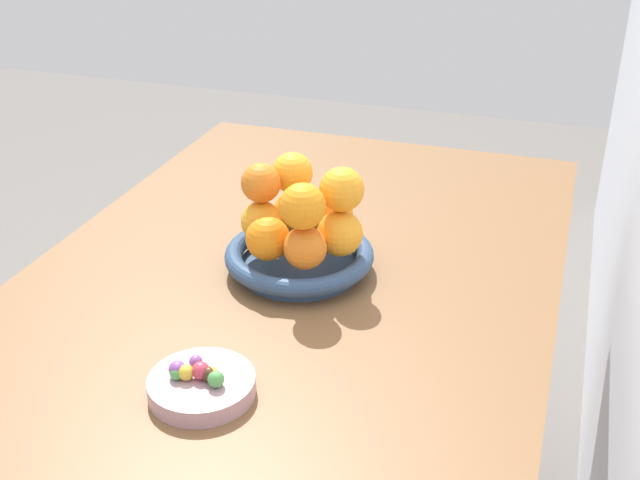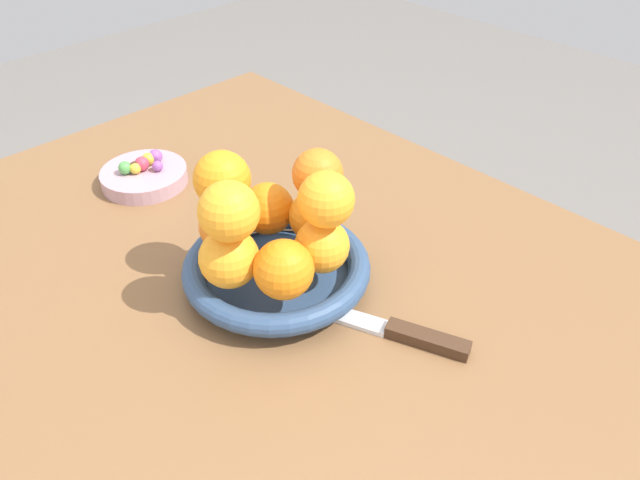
% 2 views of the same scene
% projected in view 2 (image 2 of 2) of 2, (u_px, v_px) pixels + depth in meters
% --- Properties ---
extents(dining_table, '(1.10, 0.76, 0.74)m').
position_uv_depth(dining_table, '(298.00, 342.00, 0.78)').
color(dining_table, brown).
rests_on(dining_table, ground_plane).
extents(fruit_bowl, '(0.22, 0.22, 0.04)m').
position_uv_depth(fruit_bowl, '(277.00, 270.00, 0.73)').
color(fruit_bowl, navy).
rests_on(fruit_bowl, dining_table).
extents(candy_dish, '(0.12, 0.12, 0.02)m').
position_uv_depth(candy_dish, '(145.00, 176.00, 0.91)').
color(candy_dish, '#B28C99').
rests_on(candy_dish, dining_table).
extents(orange_0, '(0.06, 0.06, 0.06)m').
position_uv_depth(orange_0, '(284.00, 269.00, 0.65)').
color(orange_0, orange).
rests_on(orange_0, fruit_bowl).
extents(orange_1, '(0.06, 0.06, 0.06)m').
position_uv_depth(orange_1, '(322.00, 246.00, 0.68)').
color(orange_1, orange).
rests_on(orange_1, fruit_bowl).
extents(orange_2, '(0.06, 0.06, 0.06)m').
position_uv_depth(orange_2, '(314.00, 216.00, 0.73)').
color(orange_2, orange).
rests_on(orange_2, fruit_bowl).
extents(orange_3, '(0.06, 0.06, 0.06)m').
position_uv_depth(orange_3, '(268.00, 209.00, 0.74)').
color(orange_3, orange).
rests_on(orange_3, fruit_bowl).
extents(orange_4, '(0.06, 0.06, 0.06)m').
position_uv_depth(orange_4, '(225.00, 227.00, 0.71)').
color(orange_4, orange).
rests_on(orange_4, fruit_bowl).
extents(orange_5, '(0.07, 0.07, 0.07)m').
position_uv_depth(orange_5, '(229.00, 258.00, 0.66)').
color(orange_5, orange).
rests_on(orange_5, fruit_bowl).
extents(orange_6, '(0.06, 0.06, 0.06)m').
position_uv_depth(orange_6, '(326.00, 200.00, 0.65)').
color(orange_6, orange).
rests_on(orange_6, orange_1).
extents(orange_7, '(0.06, 0.06, 0.06)m').
position_uv_depth(orange_7, '(222.00, 179.00, 0.68)').
color(orange_7, orange).
rests_on(orange_7, orange_4).
extents(orange_8, '(0.06, 0.06, 0.06)m').
position_uv_depth(orange_8, '(318.00, 174.00, 0.69)').
color(orange_8, orange).
rests_on(orange_8, orange_2).
extents(orange_9, '(0.06, 0.06, 0.06)m').
position_uv_depth(orange_9, '(229.00, 211.00, 0.62)').
color(orange_9, orange).
rests_on(orange_9, orange_5).
extents(candy_ball_0, '(0.02, 0.02, 0.02)m').
position_uv_depth(candy_ball_0, '(148.00, 159.00, 0.91)').
color(candy_ball_0, gold).
rests_on(candy_ball_0, candy_dish).
extents(candy_ball_1, '(0.02, 0.02, 0.02)m').
position_uv_depth(candy_ball_1, '(156.00, 156.00, 0.92)').
color(candy_ball_1, '#8C4C99').
rests_on(candy_ball_1, candy_dish).
extents(candy_ball_2, '(0.02, 0.02, 0.02)m').
position_uv_depth(candy_ball_2, '(135.00, 167.00, 0.89)').
color(candy_ball_2, '#472819').
rests_on(candy_ball_2, candy_dish).
extents(candy_ball_3, '(0.02, 0.02, 0.02)m').
position_uv_depth(candy_ball_3, '(158.00, 166.00, 0.90)').
color(candy_ball_3, '#8C4C99').
rests_on(candy_ball_3, candy_dish).
extents(candy_ball_4, '(0.02, 0.02, 0.02)m').
position_uv_depth(candy_ball_4, '(153.00, 157.00, 0.92)').
color(candy_ball_4, '#4C9947').
rests_on(candy_ball_4, candy_dish).
extents(candy_ball_5, '(0.02, 0.02, 0.02)m').
position_uv_depth(candy_ball_5, '(125.00, 168.00, 0.89)').
color(candy_ball_5, '#4C9947').
rests_on(candy_ball_5, candy_dish).
extents(candy_ball_6, '(0.02, 0.02, 0.02)m').
position_uv_depth(candy_ball_6, '(135.00, 168.00, 0.89)').
color(candy_ball_6, gold).
rests_on(candy_ball_6, candy_dish).
extents(candy_ball_7, '(0.02, 0.02, 0.02)m').
position_uv_depth(candy_ball_7, '(143.00, 163.00, 0.90)').
color(candy_ball_7, '#C6384C').
rests_on(candy_ball_7, candy_dish).
extents(knife, '(0.25, 0.11, 0.01)m').
position_uv_depth(knife, '(373.00, 324.00, 0.68)').
color(knife, '#3F2819').
rests_on(knife, dining_table).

